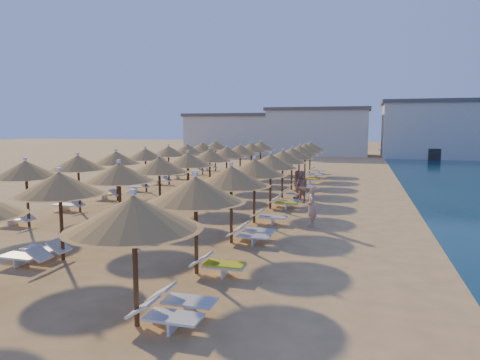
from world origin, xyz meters
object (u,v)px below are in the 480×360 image
(parasol_row_east, at_px, (277,160))
(parasol_row_west, at_px, (200,158))
(beachgoer_c, at_px, (297,185))
(beachgoer_b, at_px, (302,187))
(beachgoer_a, at_px, (312,207))

(parasol_row_east, relative_size, parasol_row_west, 1.00)
(beachgoer_c, bearing_deg, beachgoer_b, -9.75)
(beachgoer_c, xyz_separation_m, beachgoer_b, (0.44, -1.17, 0.06))
(parasol_row_west, bearing_deg, beachgoer_c, 17.27)
(parasol_row_east, xyz_separation_m, beachgoer_a, (2.67, -5.58, -1.62))
(beachgoer_c, relative_size, beachgoer_b, 0.94)
(beachgoer_a, bearing_deg, parasol_row_east, -163.62)
(beachgoer_a, relative_size, beachgoer_b, 0.99)
(beachgoer_a, bearing_deg, parasol_row_west, -135.90)
(parasol_row_east, height_order, beachgoer_a, parasol_row_east)
(parasol_row_east, distance_m, parasol_row_west, 4.81)
(parasol_row_east, bearing_deg, beachgoer_c, 62.59)
(parasol_row_east, bearing_deg, beachgoer_a, -64.44)
(parasol_row_west, distance_m, beachgoer_b, 6.42)
(parasol_row_west, relative_size, beachgoer_a, 19.25)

